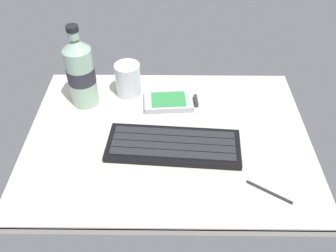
# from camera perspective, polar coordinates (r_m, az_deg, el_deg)

# --- Properties ---
(ground_plane) EXTENTS (0.64, 0.48, 0.03)m
(ground_plane) POSITION_cam_1_polar(r_m,az_deg,el_deg) (0.82, -0.00, -2.15)
(ground_plane) COLOR beige
(keyboard) EXTENTS (0.30, 0.13, 0.02)m
(keyboard) POSITION_cam_1_polar(r_m,az_deg,el_deg) (0.78, 0.87, -3.09)
(keyboard) COLOR black
(keyboard) RESTS_ON ground_plane
(handheld_device) EXTENTS (0.13, 0.08, 0.02)m
(handheld_device) POSITION_cam_1_polar(r_m,az_deg,el_deg) (0.90, 0.49, 3.91)
(handheld_device) COLOR #B7BABF
(handheld_device) RESTS_ON ground_plane
(juice_cup) EXTENTS (0.06, 0.06, 0.09)m
(juice_cup) POSITION_cam_1_polar(r_m,az_deg,el_deg) (0.92, -6.33, 7.17)
(juice_cup) COLOR silver
(juice_cup) RESTS_ON ground_plane
(water_bottle) EXTENTS (0.07, 0.07, 0.21)m
(water_bottle) POSITION_cam_1_polar(r_m,az_deg,el_deg) (0.88, -13.71, 8.35)
(water_bottle) COLOR #9EC1A8
(water_bottle) RESTS_ON ground_plane
(stylus_pen) EXTENTS (0.08, 0.06, 0.01)m
(stylus_pen) POSITION_cam_1_polar(r_m,az_deg,el_deg) (0.74, 15.79, -9.93)
(stylus_pen) COLOR #26262B
(stylus_pen) RESTS_ON ground_plane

